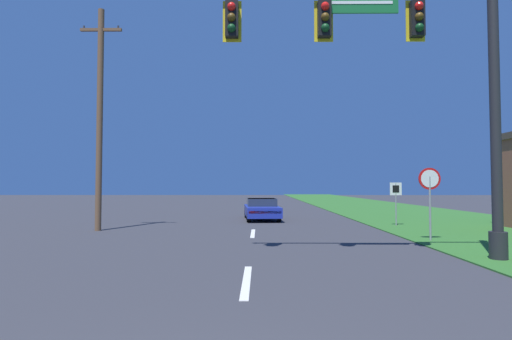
{
  "coord_description": "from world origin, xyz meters",
  "views": [
    {
      "loc": [
        0.26,
        -2.09,
        1.92
      ],
      "look_at": [
        0.0,
        29.0,
        3.15
      ],
      "focal_mm": 28.0,
      "sensor_mm": 36.0,
      "label": 1
    }
  ],
  "objects_px": {
    "route_sign_post": "(396,194)",
    "utility_pole_near": "(100,115)",
    "car_ahead": "(262,209)",
    "signal_mast": "(415,71)",
    "stop_sign": "(430,187)"
  },
  "relations": [
    {
      "from": "car_ahead",
      "to": "utility_pole_near",
      "type": "relative_size",
      "value": 0.47
    },
    {
      "from": "stop_sign",
      "to": "utility_pole_near",
      "type": "relative_size",
      "value": 0.26
    },
    {
      "from": "signal_mast",
      "to": "route_sign_post",
      "type": "bearing_deg",
      "value": 74.54
    },
    {
      "from": "utility_pole_near",
      "to": "route_sign_post",
      "type": "bearing_deg",
      "value": 8.24
    },
    {
      "from": "signal_mast",
      "to": "utility_pole_near",
      "type": "distance_m",
      "value": 12.88
    },
    {
      "from": "utility_pole_near",
      "to": "stop_sign",
      "type": "bearing_deg",
      "value": -14.02
    },
    {
      "from": "stop_sign",
      "to": "utility_pole_near",
      "type": "xyz_separation_m",
      "value": [
        -12.81,
        3.2,
        3.1
      ]
    },
    {
      "from": "stop_sign",
      "to": "utility_pole_near",
      "type": "height_order",
      "value": "utility_pole_near"
    },
    {
      "from": "stop_sign",
      "to": "utility_pole_near",
      "type": "distance_m",
      "value": 13.56
    },
    {
      "from": "route_sign_post",
      "to": "utility_pole_near",
      "type": "height_order",
      "value": "utility_pole_near"
    },
    {
      "from": "stop_sign",
      "to": "route_sign_post",
      "type": "height_order",
      "value": "stop_sign"
    },
    {
      "from": "signal_mast",
      "to": "stop_sign",
      "type": "bearing_deg",
      "value": 62.69
    },
    {
      "from": "signal_mast",
      "to": "stop_sign",
      "type": "distance_m",
      "value": 5.01
    },
    {
      "from": "signal_mast",
      "to": "stop_sign",
      "type": "xyz_separation_m",
      "value": [
        1.81,
        3.51,
        -3.07
      ]
    },
    {
      "from": "car_ahead",
      "to": "signal_mast",
      "type": "bearing_deg",
      "value": -72.23
    }
  ]
}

